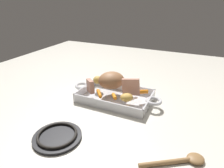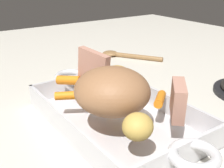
# 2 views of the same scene
# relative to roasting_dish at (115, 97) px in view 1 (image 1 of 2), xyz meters

# --- Properties ---
(ground_plane) EXTENTS (2.16, 2.16, 0.00)m
(ground_plane) POSITION_rel_roasting_dish_xyz_m (0.00, 0.00, -0.02)
(ground_plane) COLOR silver
(roasting_dish) EXTENTS (0.48, 0.22, 0.05)m
(roasting_dish) POSITION_rel_roasting_dish_xyz_m (0.00, 0.00, 0.00)
(roasting_dish) COLOR silver
(roasting_dish) RESTS_ON ground_plane
(pork_roast) EXTENTS (0.18, 0.18, 0.09)m
(pork_roast) POSITION_rel_roasting_dish_xyz_m (0.04, -0.03, 0.07)
(pork_roast) COLOR #9C6A45
(pork_roast) RESTS_ON roasting_dish
(roast_slice_outer) EXTENTS (0.09, 0.03, 0.09)m
(roast_slice_outer) POSITION_rel_roasting_dish_xyz_m (-0.08, -0.00, 0.07)
(roast_slice_outer) COLOR tan
(roast_slice_outer) RESTS_ON roasting_dish
(roast_slice_thick) EXTENTS (0.06, 0.06, 0.07)m
(roast_slice_thick) POSITION_rel_roasting_dish_xyz_m (0.11, 0.05, 0.06)
(roast_slice_thick) COLOR tan
(roast_slice_thick) RESTS_ON roasting_dish
(baby_carrot_southeast) EXTENTS (0.04, 0.04, 0.02)m
(baby_carrot_southeast) POSITION_rel_roasting_dish_xyz_m (-0.02, 0.06, 0.04)
(baby_carrot_southeast) COLOR orange
(baby_carrot_southeast) RESTS_ON roasting_dish
(baby_carrot_southwest) EXTENTS (0.05, 0.06, 0.02)m
(baby_carrot_southwest) POSITION_rel_roasting_dish_xyz_m (0.06, 0.07, 0.04)
(baby_carrot_southwest) COLOR orange
(baby_carrot_southwest) RESTS_ON roasting_dish
(baby_carrot_long) EXTENTS (0.06, 0.05, 0.02)m
(baby_carrot_long) POSITION_rel_roasting_dish_xyz_m (-0.13, -0.04, 0.04)
(baby_carrot_long) COLOR orange
(baby_carrot_long) RESTS_ON roasting_dish
(baby_carrot_center_right) EXTENTS (0.05, 0.07, 0.02)m
(baby_carrot_center_right) POSITION_rel_roasting_dish_xyz_m (-0.06, -0.06, 0.04)
(baby_carrot_center_right) COLOR orange
(baby_carrot_center_right) RESTS_ON roasting_dish
(potato_near_roast) EXTENTS (0.08, 0.07, 0.04)m
(potato_near_roast) POSITION_rel_roasting_dish_xyz_m (-0.09, 0.07, 0.05)
(potato_near_roast) COLOR gold
(potato_near_roast) RESTS_ON roasting_dish
(potato_golden_large) EXTENTS (0.06, 0.06, 0.04)m
(potato_golden_large) POSITION_rel_roasting_dish_xyz_m (0.13, -0.05, 0.05)
(potato_golden_large) COLOR gold
(potato_golden_large) RESTS_ON roasting_dish
(stove_burner_rear) EXTENTS (0.18, 0.18, 0.02)m
(stove_burner_rear) POSITION_rel_roasting_dish_xyz_m (0.08, 0.36, -0.01)
(stove_burner_rear) COLOR black
(stove_burner_rear) RESTS_ON ground_plane
(serving_spoon) EXTENTS (0.20, 0.15, 0.02)m
(serving_spoon) POSITION_rel_roasting_dish_xyz_m (-0.36, 0.29, -0.01)
(serving_spoon) COLOR olive
(serving_spoon) RESTS_ON ground_plane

